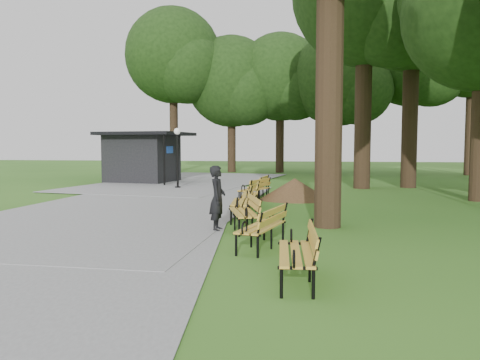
# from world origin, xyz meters

# --- Properties ---
(ground) EXTENTS (100.00, 100.00, 0.00)m
(ground) POSITION_xyz_m (0.00, 0.00, 0.00)
(ground) COLOR #2F641C
(ground) RESTS_ON ground
(path) EXTENTS (12.00, 38.00, 0.06)m
(path) POSITION_xyz_m (-4.00, 3.00, 0.03)
(path) COLOR gray
(path) RESTS_ON ground
(person) EXTENTS (0.41, 0.61, 1.62)m
(person) POSITION_xyz_m (-0.21, -1.15, 0.81)
(person) COLOR black
(person) RESTS_ON ground
(kiosk) EXTENTS (5.14, 4.65, 2.85)m
(kiosk) POSITION_xyz_m (-7.39, 13.42, 1.43)
(kiosk) COLOR black
(kiosk) RESTS_ON ground
(lamp_post) EXTENTS (0.32, 0.32, 2.96)m
(lamp_post) POSITION_xyz_m (-4.30, 9.83, 2.15)
(lamp_post) COLOR black
(lamp_post) RESTS_ON ground
(dirt_mound) EXTENTS (2.32, 2.32, 0.85)m
(dirt_mound) POSITION_xyz_m (1.51, 5.79, 0.42)
(dirt_mound) COLOR #47301C
(dirt_mound) RESTS_ON ground
(bench_0) EXTENTS (0.74, 1.93, 0.88)m
(bench_0) POSITION_xyz_m (1.82, -5.25, 0.44)
(bench_0) COLOR gold
(bench_0) RESTS_ON ground
(bench_1) EXTENTS (1.08, 2.00, 0.88)m
(bench_1) POSITION_xyz_m (1.06, -2.96, 0.44)
(bench_1) COLOR gold
(bench_1) RESTS_ON ground
(bench_2) EXTENTS (1.14, 2.00, 0.88)m
(bench_2) POSITION_xyz_m (0.42, -0.97, 0.44)
(bench_2) COLOR gold
(bench_2) RESTS_ON ground
(bench_3) EXTENTS (0.79, 1.95, 0.88)m
(bench_3) POSITION_xyz_m (0.06, 1.15, 0.44)
(bench_3) COLOR gold
(bench_3) RESTS_ON ground
(bench_4) EXTENTS (0.80, 1.95, 0.88)m
(bench_4) POSITION_xyz_m (0.08, 3.14, 0.44)
(bench_4) COLOR gold
(bench_4) RESTS_ON ground
(bench_5) EXTENTS (1.23, 2.00, 0.88)m
(bench_5) POSITION_xyz_m (-0.01, 5.21, 0.44)
(bench_5) COLOR gold
(bench_5) RESTS_ON ground
(bench_6) EXTENTS (0.82, 1.95, 0.88)m
(bench_6) POSITION_xyz_m (-0.03, 6.75, 0.44)
(bench_6) COLOR gold
(bench_6) RESTS_ON ground
(lawn_tree_4) EXTENTS (7.01, 7.01, 12.76)m
(lawn_tree_4) POSITION_xyz_m (7.01, 11.94, 9.19)
(lawn_tree_4) COLOR black
(lawn_tree_4) RESTS_ON ground
(tree_backdrop) EXTENTS (37.72, 9.74, 16.60)m
(tree_backdrop) POSITION_xyz_m (6.82, 23.10, 8.30)
(tree_backdrop) COLOR black
(tree_backdrop) RESTS_ON ground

